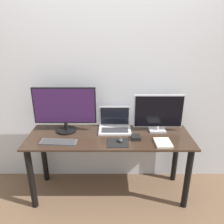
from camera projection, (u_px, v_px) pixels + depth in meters
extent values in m
plane|color=brown|center=(110.00, 210.00, 2.25)|extent=(12.00, 12.00, 0.00)
cube|color=silver|center=(111.00, 77.00, 2.38)|extent=(7.00, 0.05, 2.50)
cube|color=#332319|center=(110.00, 137.00, 2.26)|extent=(1.69, 0.56, 0.02)
cylinder|color=black|center=(32.00, 179.00, 2.18)|extent=(0.06, 0.06, 0.69)
cylinder|color=black|center=(188.00, 179.00, 2.18)|extent=(0.06, 0.06, 0.69)
cylinder|color=black|center=(45.00, 155.00, 2.59)|extent=(0.06, 0.06, 0.69)
cylinder|color=black|center=(176.00, 155.00, 2.58)|extent=(0.06, 0.06, 0.69)
cylinder|color=black|center=(67.00, 130.00, 2.36)|extent=(0.21, 0.21, 0.02)
cylinder|color=black|center=(67.00, 125.00, 2.34)|extent=(0.04, 0.04, 0.09)
cube|color=black|center=(66.00, 105.00, 2.26)|extent=(0.65, 0.02, 0.39)
cube|color=#331947|center=(65.00, 106.00, 2.25)|extent=(0.63, 0.01, 0.36)
cube|color=#B2B2B7|center=(158.00, 130.00, 2.36)|extent=(0.17, 0.12, 0.02)
cylinder|color=#B2B2B7|center=(158.00, 128.00, 2.35)|extent=(0.04, 0.04, 0.04)
cube|color=#B2B2B7|center=(160.00, 111.00, 2.28)|extent=(0.52, 0.02, 0.36)
cube|color=black|center=(160.00, 112.00, 2.27)|extent=(0.50, 0.01, 0.33)
cube|color=silver|center=(116.00, 130.00, 2.36)|extent=(0.34, 0.23, 0.02)
cube|color=#2D2D33|center=(116.00, 130.00, 2.34)|extent=(0.28, 0.13, 0.00)
cube|color=silver|center=(116.00, 116.00, 2.43)|extent=(0.34, 0.01, 0.22)
cube|color=black|center=(116.00, 116.00, 2.42)|extent=(0.31, 0.00, 0.20)
cube|color=#4C4C51|center=(60.00, 142.00, 2.12)|extent=(0.36, 0.14, 0.02)
cube|color=#383838|center=(59.00, 141.00, 2.12)|extent=(0.33, 0.12, 0.00)
cube|color=black|center=(119.00, 143.00, 2.12)|extent=(0.21, 0.19, 0.00)
ellipsoid|color=#333333|center=(121.00, 140.00, 2.13)|extent=(0.04, 0.07, 0.03)
cube|color=silver|center=(164.00, 143.00, 2.10)|extent=(0.16, 0.19, 0.02)
cube|color=white|center=(164.00, 143.00, 2.10)|extent=(0.15, 0.18, 0.02)
cube|color=black|center=(137.00, 138.00, 2.18)|extent=(0.09, 0.09, 0.04)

